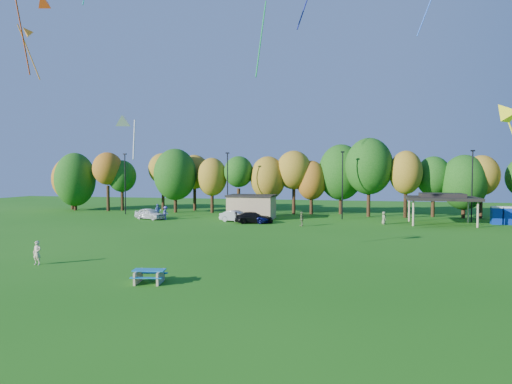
% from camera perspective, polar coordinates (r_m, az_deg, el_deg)
% --- Properties ---
extents(ground, '(160.00, 160.00, 0.00)m').
position_cam_1_polar(ground, '(23.22, 0.88, -13.50)').
color(ground, '#19600F').
rests_on(ground, ground).
extents(tree_line, '(93.57, 10.55, 11.15)m').
position_cam_1_polar(tree_line, '(67.55, 8.40, 2.15)').
color(tree_line, black).
rests_on(tree_line, ground).
extents(lamp_posts, '(64.50, 0.25, 9.09)m').
position_cam_1_polar(lamp_posts, '(61.86, 10.75, 1.15)').
color(lamp_posts, black).
rests_on(lamp_posts, ground).
extents(utility_building, '(6.30, 4.30, 3.25)m').
position_cam_1_polar(utility_building, '(61.77, -0.56, -1.84)').
color(utility_building, tan).
rests_on(utility_building, ground).
extents(pavilion, '(8.20, 6.20, 3.77)m').
position_cam_1_polar(pavilion, '(59.58, 22.21, -0.67)').
color(pavilion, tan).
rests_on(pavilion, ground).
extents(porta_potties, '(3.75, 1.76, 2.18)m').
position_cam_1_polar(porta_potties, '(62.65, 29.02, -2.60)').
color(porta_potties, '#0B2D98').
rests_on(porta_potties, ground).
extents(picnic_table, '(2.05, 1.80, 0.79)m').
position_cam_1_polar(picnic_table, '(27.37, -13.20, -10.09)').
color(picnic_table, tan).
rests_on(picnic_table, ground).
extents(kite_flyer, '(0.60, 0.40, 1.64)m').
position_cam_1_polar(kite_flyer, '(35.06, -25.69, -6.87)').
color(kite_flyer, beige).
rests_on(kite_flyer, ground).
extents(car_a, '(4.77, 3.15, 1.51)m').
position_cam_1_polar(car_a, '(62.71, -13.14, -2.65)').
color(car_a, white).
rests_on(car_a, ground).
extents(car_b, '(4.55, 2.36, 1.43)m').
position_cam_1_polar(car_b, '(58.13, -2.44, -3.04)').
color(car_b, '#ABABB1').
rests_on(car_b, ground).
extents(car_c, '(4.91, 3.12, 1.26)m').
position_cam_1_polar(car_c, '(56.94, -0.24, -3.24)').
color(car_c, '#0C104A').
rests_on(car_c, ground).
extents(car_d, '(5.14, 3.23, 1.39)m').
position_cam_1_polar(car_d, '(56.47, -0.28, -3.22)').
color(car_d, black).
rests_on(car_d, ground).
extents(far_person_0, '(0.74, 1.19, 1.77)m').
position_cam_1_polar(far_person_0, '(62.00, -11.23, -2.57)').
color(far_person_0, '#514FAE').
rests_on(far_person_0, ground).
extents(far_person_1, '(1.04, 0.90, 1.86)m').
position_cam_1_polar(far_person_1, '(65.28, -12.16, -2.28)').
color(far_person_1, '#5573BB').
rests_on(far_person_1, ground).
extents(far_person_3, '(0.73, 0.89, 1.56)m').
position_cam_1_polar(far_person_3, '(57.41, 15.68, -3.14)').
color(far_person_3, '#737E56').
rests_on(far_person_3, ground).
extents(far_person_4, '(0.63, 1.06, 1.69)m').
position_cam_1_polar(far_person_4, '(53.69, 5.75, -3.37)').
color(far_person_4, '#778954').
rests_on(far_person_4, ground).
extents(kite_2, '(2.57, 2.46, 5.24)m').
position_cam_1_polar(kite_2, '(48.93, -26.78, 17.39)').
color(kite_2, orange).
extents(kite_4, '(1.41, 3.64, 6.27)m').
position_cam_1_polar(kite_4, '(39.20, -25.16, 20.74)').
color(kite_4, '#E84214').
extents(kite_6, '(1.60, 2.28, 3.54)m').
position_cam_1_polar(kite_6, '(32.74, -16.21, 8.72)').
color(kite_6, silver).
extents(kite_8, '(2.99, 2.70, 5.51)m').
position_cam_1_polar(kite_8, '(33.44, 28.60, 8.76)').
color(kite_8, yellow).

